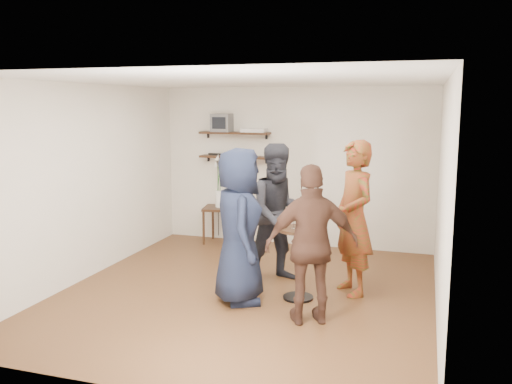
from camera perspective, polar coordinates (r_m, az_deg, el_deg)
room at (r=6.56m, az=-1.02°, el=0.23°), size 4.58×5.08×2.68m
shelf_upper at (r=9.06m, az=-2.26°, el=6.23°), size 1.20×0.25×0.04m
shelf_lower at (r=9.09m, az=-2.24°, el=3.71°), size 1.20×0.25×0.04m
crt_monitor at (r=9.13m, az=-3.59°, el=7.30°), size 0.32×0.30×0.30m
dvd_deck at (r=8.95m, az=-0.21°, el=6.50°), size 0.40×0.24×0.06m
radio at (r=9.06m, az=-1.91°, el=4.13°), size 0.22×0.10×0.10m
power_strip at (r=9.25m, az=-4.14°, el=4.00°), size 0.30×0.05×0.03m
side_table at (r=9.14m, az=-3.87°, el=-2.20°), size 0.60×0.60×0.62m
vase_lilies at (r=9.07m, az=-3.90°, el=0.20°), size 0.19×0.19×0.91m
drinks_table at (r=6.53m, az=4.51°, el=-6.49°), size 0.48×0.48×0.87m
wine_glass_fl at (r=6.39m, az=3.99°, el=-2.64°), size 0.07×0.07×0.21m
wine_glass_fr at (r=6.37m, az=5.04°, el=-2.62°), size 0.07×0.07×0.22m
wine_glass_bl at (r=6.49m, az=4.51°, el=-2.37°), size 0.07×0.07×0.22m
wine_glass_br at (r=6.43m, az=4.73°, el=-2.49°), size 0.07×0.07×0.22m
person_plaid at (r=6.72m, az=10.26°, el=-2.71°), size 0.77×0.83×1.90m
person_dark at (r=7.10m, az=2.51°, el=-2.25°), size 1.12×1.07×1.83m
person_navy at (r=6.34m, az=-1.81°, el=-3.61°), size 0.90×1.06×1.83m
person_brown at (r=5.77m, az=5.93°, el=-5.55°), size 1.09×0.79×1.72m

